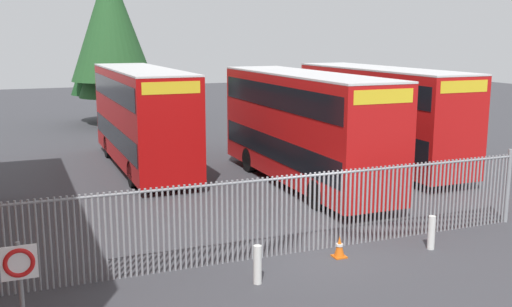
{
  "coord_description": "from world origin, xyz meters",
  "views": [
    {
      "loc": [
        -7.32,
        -14.04,
        5.81
      ],
      "look_at": [
        0.0,
        4.0,
        2.0
      ],
      "focal_mm": 42.28,
      "sensor_mm": 36.0,
      "label": 1
    }
  ],
  "objects_px": {
    "traffic_cone_by_gate": "(339,247)",
    "speed_limit_sign_post": "(20,278)",
    "double_decker_bus_behind_fence_left": "(379,112)",
    "bollard_near_left": "(258,265)",
    "double_decker_bus_near_gate": "(304,124)",
    "bollard_center_front": "(431,233)",
    "double_decker_bus_behind_fence_right": "(142,114)"
  },
  "relations": [
    {
      "from": "bollard_near_left",
      "to": "traffic_cone_by_gate",
      "type": "height_order",
      "value": "bollard_near_left"
    },
    {
      "from": "bollard_center_front",
      "to": "speed_limit_sign_post",
      "type": "relative_size",
      "value": 0.4
    },
    {
      "from": "double_decker_bus_behind_fence_right",
      "to": "bollard_center_front",
      "type": "xyz_separation_m",
      "value": [
        5.21,
        -13.44,
        -1.95
      ]
    },
    {
      "from": "speed_limit_sign_post",
      "to": "bollard_center_front",
      "type": "bearing_deg",
      "value": 13.18
    },
    {
      "from": "double_decker_bus_behind_fence_left",
      "to": "bollard_near_left",
      "type": "distance_m",
      "value": 14.64
    },
    {
      "from": "double_decker_bus_behind_fence_right",
      "to": "speed_limit_sign_post",
      "type": "relative_size",
      "value": 4.5
    },
    {
      "from": "bollard_near_left",
      "to": "double_decker_bus_near_gate",
      "type": "bearing_deg",
      "value": 57.33
    },
    {
      "from": "double_decker_bus_behind_fence_left",
      "to": "traffic_cone_by_gate",
      "type": "distance_m",
      "value": 12.33
    },
    {
      "from": "double_decker_bus_near_gate",
      "to": "double_decker_bus_behind_fence_left",
      "type": "distance_m",
      "value": 5.21
    },
    {
      "from": "traffic_cone_by_gate",
      "to": "speed_limit_sign_post",
      "type": "height_order",
      "value": "speed_limit_sign_post"
    },
    {
      "from": "traffic_cone_by_gate",
      "to": "speed_limit_sign_post",
      "type": "distance_m",
      "value": 8.53
    },
    {
      "from": "double_decker_bus_near_gate",
      "to": "bollard_near_left",
      "type": "bearing_deg",
      "value": -122.67
    },
    {
      "from": "double_decker_bus_near_gate",
      "to": "speed_limit_sign_post",
      "type": "xyz_separation_m",
      "value": [
        -10.56,
        -10.43,
        -0.65
      ]
    },
    {
      "from": "double_decker_bus_behind_fence_right",
      "to": "bollard_center_front",
      "type": "distance_m",
      "value": 14.55
    },
    {
      "from": "double_decker_bus_behind_fence_left",
      "to": "double_decker_bus_near_gate",
      "type": "bearing_deg",
      "value": -157.25
    },
    {
      "from": "bollard_center_front",
      "to": "speed_limit_sign_post",
      "type": "distance_m",
      "value": 10.92
    },
    {
      "from": "double_decker_bus_near_gate",
      "to": "double_decker_bus_behind_fence_left",
      "type": "xyz_separation_m",
      "value": [
        4.8,
        2.01,
        0.0
      ]
    },
    {
      "from": "double_decker_bus_behind_fence_right",
      "to": "double_decker_bus_near_gate",
      "type": "bearing_deg",
      "value": -46.46
    },
    {
      "from": "double_decker_bus_near_gate",
      "to": "bollard_near_left",
      "type": "xyz_separation_m",
      "value": [
        -5.35,
        -8.35,
        -1.95
      ]
    },
    {
      "from": "double_decker_bus_behind_fence_right",
      "to": "speed_limit_sign_post",
      "type": "bearing_deg",
      "value": -108.59
    },
    {
      "from": "double_decker_bus_near_gate",
      "to": "bollard_center_front",
      "type": "bearing_deg",
      "value": -90.0
    },
    {
      "from": "bollard_near_left",
      "to": "double_decker_bus_behind_fence_right",
      "type": "bearing_deg",
      "value": 89.41
    },
    {
      "from": "double_decker_bus_behind_fence_left",
      "to": "double_decker_bus_behind_fence_right",
      "type": "height_order",
      "value": "same"
    },
    {
      "from": "bollard_center_front",
      "to": "double_decker_bus_near_gate",
      "type": "bearing_deg",
      "value": 90.0
    },
    {
      "from": "double_decker_bus_behind_fence_left",
      "to": "double_decker_bus_behind_fence_right",
      "type": "relative_size",
      "value": 1.0
    },
    {
      "from": "bollard_center_front",
      "to": "traffic_cone_by_gate",
      "type": "distance_m",
      "value": 2.71
    },
    {
      "from": "bollard_near_left",
      "to": "speed_limit_sign_post",
      "type": "distance_m",
      "value": 5.76
    },
    {
      "from": "speed_limit_sign_post",
      "to": "double_decker_bus_behind_fence_right",
      "type": "bearing_deg",
      "value": 71.41
    },
    {
      "from": "bollard_near_left",
      "to": "traffic_cone_by_gate",
      "type": "distance_m",
      "value": 2.8
    },
    {
      "from": "double_decker_bus_behind_fence_left",
      "to": "bollard_near_left",
      "type": "xyz_separation_m",
      "value": [
        -10.16,
        -10.36,
        -1.95
      ]
    },
    {
      "from": "double_decker_bus_near_gate",
      "to": "speed_limit_sign_post",
      "type": "relative_size",
      "value": 4.5
    },
    {
      "from": "double_decker_bus_behind_fence_left",
      "to": "bollard_center_front",
      "type": "distance_m",
      "value": 11.24
    }
  ]
}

